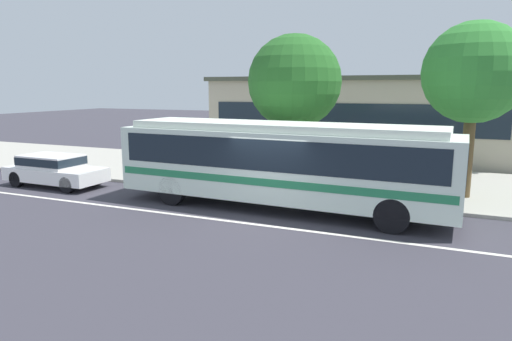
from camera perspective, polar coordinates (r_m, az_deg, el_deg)
ground_plane at (r=14.21m, az=1.47°, el=-5.98°), size 120.00×120.00×0.00m
sidewalk_slab at (r=20.25m, az=8.24°, el=-0.97°), size 60.00×8.00×0.12m
lane_stripe_center at (r=13.50m, az=0.22°, el=-6.84°), size 56.00×0.16×0.01m
transit_bus at (r=14.93m, az=3.12°, el=1.38°), size 11.28×2.90×2.87m
sedan_behind_bus at (r=20.40m, az=-24.10°, el=0.20°), size 4.23×1.80×1.29m
pedestrian_waiting_near_sign at (r=18.32m, az=4.55°, el=1.26°), size 0.45×0.45×1.70m
pedestrian_walking_along_curb at (r=18.30m, az=0.24°, el=1.16°), size 0.43×0.43×1.64m
pedestrian_standing_by_tree at (r=18.34m, az=-1.65°, el=1.28°), size 0.48×0.48×1.69m
street_tree_near_stop at (r=18.31m, az=4.87°, el=11.04°), size 3.71×3.71×5.99m
street_tree_mid_block at (r=17.65m, az=25.80°, el=10.96°), size 3.51×3.51×6.16m
station_building at (r=27.37m, az=12.77°, el=6.60°), size 16.91×6.60×4.64m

